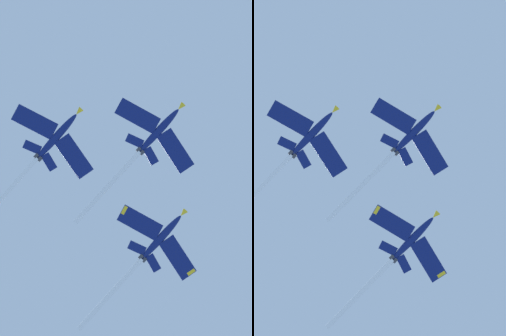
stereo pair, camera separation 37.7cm
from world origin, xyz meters
The scene contains 3 objects.
jet_lead centered at (-26.79, 12.71, 148.23)m, with size 25.74×25.00×6.27m.
jet_left_wing centered at (-48.56, 13.08, 145.83)m, with size 25.15×24.57×6.88m.
jet_right_wing centered at (-27.47, -7.75, 146.75)m, with size 25.92×24.71×6.25m.
Camera 1 is at (-20.22, 9.25, 1.91)m, focal length 76.32 mm.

